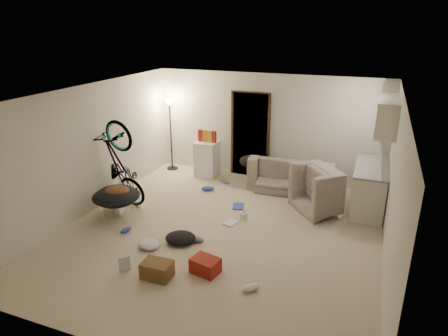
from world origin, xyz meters
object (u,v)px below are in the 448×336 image
at_px(floor_lamp, 170,119).
at_px(kitchen_counter, 370,189).
at_px(saucer_chair, 117,200).
at_px(drink_case_b, 205,266).
at_px(tv_box, 123,192).
at_px(mini_fridge, 207,159).
at_px(bicycle, 122,183).
at_px(drink_case_a, 157,270).
at_px(sofa, 291,177).
at_px(juicer, 244,216).
at_px(armchair, 330,193).

height_order(floor_lamp, kitchen_counter, floor_lamp).
bearing_deg(floor_lamp, kitchen_counter, -7.66).
bearing_deg(saucer_chair, drink_case_b, -24.10).
relative_size(tv_box, drink_case_b, 2.15).
bearing_deg(mini_fridge, tv_box, -113.07).
height_order(kitchen_counter, bicycle, bicycle).
xyz_separation_m(tv_box, drink_case_a, (1.91, -1.92, -0.17)).
height_order(sofa, tv_box, tv_box).
distance_m(kitchen_counter, drink_case_b, 3.91).
relative_size(floor_lamp, juicer, 8.39).
distance_m(mini_fridge, tv_box, 2.42).
distance_m(floor_lamp, kitchen_counter, 4.95).
bearing_deg(armchair, drink_case_a, 107.67).
distance_m(bicycle, drink_case_a, 2.73).
relative_size(armchair, bicycle, 0.55).
bearing_deg(juicer, tv_box, -173.42).
bearing_deg(drink_case_a, floor_lamp, 113.26).
bearing_deg(drink_case_b, sofa, 94.17).
height_order(saucer_chair, juicer, saucer_chair).
bearing_deg(kitchen_counter, drink_case_b, -124.23).
bearing_deg(saucer_chair, sofa, 43.23).
distance_m(kitchen_counter, armchair, 0.79).
bearing_deg(tv_box, drink_case_a, -58.81).
xyz_separation_m(kitchen_counter, sofa, (-1.68, 0.45, -0.17)).
bearing_deg(sofa, saucer_chair, 40.53).
relative_size(kitchen_counter, drink_case_a, 3.42).
distance_m(sofa, drink_case_a, 4.20).
bearing_deg(juicer, bicycle, -173.37).
distance_m(bicycle, mini_fridge, 2.42).
height_order(drink_case_b, juicer, drink_case_b).
height_order(kitchen_counter, saucer_chair, kitchen_counter).
distance_m(tv_box, drink_case_b, 2.98).
bearing_deg(kitchen_counter, sofa, 165.00).
distance_m(armchair, tv_box, 4.24).
bearing_deg(armchair, kitchen_counter, -107.58).
bearing_deg(bicycle, saucer_chair, -145.60).
xyz_separation_m(floor_lamp, tv_box, (0.10, -2.32, -1.02)).
bearing_deg(armchair, drink_case_b, 113.43).
xyz_separation_m(bicycle, drink_case_a, (1.91, -1.91, -0.37)).
height_order(mini_fridge, tv_box, mini_fridge).
bearing_deg(mini_fridge, bicycle, -113.05).
distance_m(kitchen_counter, bicycle, 5.02).
relative_size(saucer_chair, drink_case_b, 2.20).
height_order(saucer_chair, drink_case_b, saucer_chair).
relative_size(mini_fridge, drink_case_a, 1.98).
bearing_deg(tv_box, mini_fridge, 53.50).
xyz_separation_m(mini_fridge, saucer_chair, (-0.70, -2.75, -0.05)).
distance_m(floor_lamp, sofa, 3.32).
relative_size(armchair, mini_fridge, 1.21).
distance_m(mini_fridge, juicer, 2.53).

